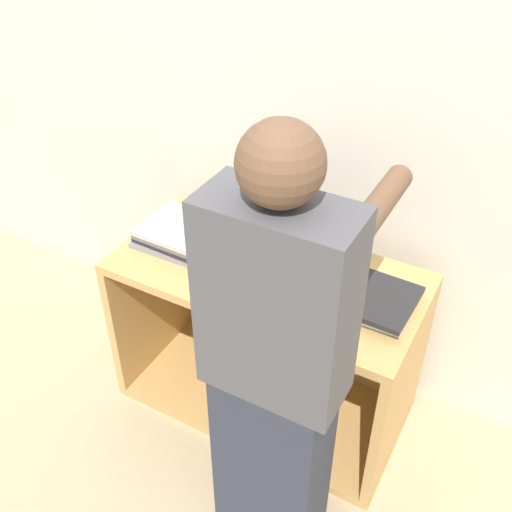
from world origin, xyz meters
TOP-DOWN VIEW (x-y plane):
  - ground_plane at (0.00, 0.00)m, footprint 12.00×12.00m
  - wall_back at (0.00, 0.68)m, footprint 8.00×0.05m
  - cart at (0.00, 0.35)m, footprint 1.15×0.57m
  - laptop_open at (0.00, 0.33)m, footprint 0.34×0.29m
  - laptop_stack_left at (-0.36, 0.29)m, footprint 0.35×0.28m
  - laptop_stack_right at (0.37, 0.29)m, footprint 0.36×0.29m
  - person at (0.29, -0.20)m, footprint 0.40×0.52m

SIDE VIEW (x-z plane):
  - ground_plane at x=0.00m, z-range 0.00..0.00m
  - cart at x=0.00m, z-range 0.00..0.71m
  - laptop_stack_right at x=0.37m, z-range 0.71..0.77m
  - laptop_stack_left at x=-0.36m, z-range 0.71..0.79m
  - laptop_open at x=0.00m, z-range 0.63..0.91m
  - person at x=0.29m, z-range 0.00..1.55m
  - wall_back at x=0.00m, z-range 0.00..2.40m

